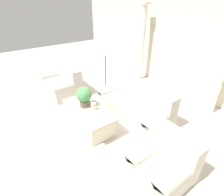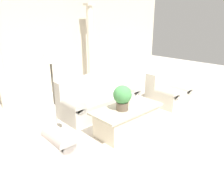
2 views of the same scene
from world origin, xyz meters
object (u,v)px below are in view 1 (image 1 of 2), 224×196
Objects in this scene: floor_lamp at (105,52)px; armchair at (164,161)px; potted_plant at (84,96)px; sofa_long at (135,104)px; coffee_table at (89,118)px; loveseat at (63,82)px.

armchair is at bearing -14.96° from floor_lamp.
potted_plant is at bearing -169.84° from armchair.
sofa_long reaches higher than coffee_table.
sofa_long is at bearing 3.72° from floor_lamp.
coffee_table is 0.52m from potted_plant.
sofa_long is at bearing 152.81° from armchair.
loveseat is 1.72m from floor_lamp.
loveseat is 3.81m from armchair.
armchair is at bearing -27.19° from sofa_long.
floor_lamp reaches higher than potted_plant.
loveseat is at bearing -156.97° from sofa_long.
loveseat is at bearing 173.37° from potted_plant.
loveseat is 1.90m from potted_plant.
floor_lamp is at bearing -176.28° from sofa_long.
loveseat reaches higher than coffee_table.
loveseat is 0.96× the size of coffee_table.
potted_plant is 2.05m from armchair.
loveseat is 0.85× the size of floor_lamp.
loveseat is 2.87× the size of potted_plant.
sofa_long is at bearing 71.22° from potted_plant.
armchair is at bearing 10.73° from coffee_table.
sofa_long is 1.24× the size of floor_lamp.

